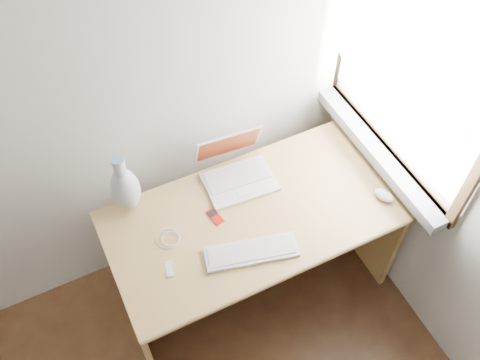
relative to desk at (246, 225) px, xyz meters
name	(u,v)px	position (x,y,z in m)	size (l,w,h in m)	color
window	(406,71)	(0.69, -0.07, 0.77)	(0.11, 0.99, 1.10)	white
desk	(246,225)	(0.00, 0.00, 0.00)	(1.34, 0.67, 0.71)	tan
laptop	(236,170)	(0.02, 0.15, 0.25)	(0.34, 0.29, 0.22)	white
external_keyboard	(251,252)	(-0.10, -0.26, 0.21)	(0.42, 0.22, 0.02)	white
mouse	(384,195)	(0.58, -0.26, 0.22)	(0.06, 0.10, 0.03)	white
ipod	(215,217)	(-0.17, -0.02, 0.21)	(0.06, 0.10, 0.01)	#B9140C
cable_coil	(168,239)	(-0.40, -0.03, 0.20)	(0.11, 0.11, 0.01)	white
remote	(169,269)	(-0.45, -0.17, 0.20)	(0.03, 0.08, 0.01)	white
vase	(125,188)	(-0.49, 0.21, 0.34)	(0.13, 0.13, 0.33)	silver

